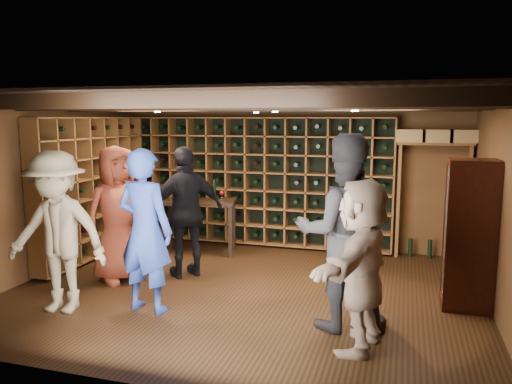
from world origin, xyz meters
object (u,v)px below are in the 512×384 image
(man_blue_shirt, at_px, (145,231))
(tasting_table, at_px, (199,207))
(guest_beige, at_px, (362,265))
(man_grey_suit, at_px, (343,232))
(guest_woman_black, at_px, (187,212))
(guest_red_floral, at_px, (118,214))
(display_cabinet, at_px, (469,238))
(guest_khaki, at_px, (57,232))

(man_blue_shirt, relative_size, tasting_table, 1.47)
(man_blue_shirt, bearing_deg, guest_beige, -179.19)
(tasting_table, bearing_deg, guest_beige, -57.22)
(man_grey_suit, bearing_deg, guest_beige, 101.10)
(man_grey_suit, distance_m, guest_woman_black, 2.59)
(guest_red_floral, xyz_separation_m, guest_beige, (3.39, -1.14, -0.09))
(man_blue_shirt, relative_size, man_grey_suit, 0.92)
(display_cabinet, relative_size, guest_khaki, 0.93)
(guest_red_floral, height_order, tasting_table, guest_red_floral)
(guest_beige, distance_m, tasting_table, 4.00)
(display_cabinet, xyz_separation_m, guest_beige, (-1.11, -1.44, -0.01))
(guest_red_floral, distance_m, guest_beige, 3.58)
(man_blue_shirt, bearing_deg, tasting_table, -73.85)
(display_cabinet, relative_size, guest_beige, 1.03)
(display_cabinet, distance_m, man_grey_suit, 1.68)
(display_cabinet, height_order, tasting_table, display_cabinet)
(man_blue_shirt, xyz_separation_m, guest_woman_black, (-0.08, 1.33, -0.03))
(guest_red_floral, bearing_deg, man_blue_shirt, -102.31)
(display_cabinet, xyz_separation_m, guest_red_floral, (-4.50, -0.30, 0.09))
(man_blue_shirt, xyz_separation_m, guest_red_floral, (-0.90, 0.87, -0.02))
(tasting_table, bearing_deg, man_blue_shirt, -94.35)
(guest_beige, bearing_deg, man_blue_shirt, -84.74)
(guest_red_floral, bearing_deg, guest_beige, -76.89)
(display_cabinet, distance_m, tasting_table, 4.22)
(man_grey_suit, relative_size, guest_woman_black, 1.12)
(man_grey_suit, bearing_deg, guest_khaki, -7.80)
(guest_woman_black, bearing_deg, guest_beige, 102.89)
(man_blue_shirt, bearing_deg, guest_khaki, 23.83)
(man_grey_suit, xyz_separation_m, guest_red_floral, (-3.15, 0.68, -0.11))
(guest_khaki, distance_m, guest_beige, 3.46)
(man_blue_shirt, relative_size, guest_woman_black, 1.03)
(guest_red_floral, relative_size, guest_woman_black, 1.01)
(guest_woman_black, distance_m, guest_khaki, 1.85)
(display_cabinet, xyz_separation_m, man_grey_suit, (-1.36, -0.98, 0.19))
(guest_khaki, bearing_deg, man_grey_suit, 2.95)
(man_blue_shirt, xyz_separation_m, tasting_table, (-0.40, 2.49, -0.17))
(guest_woman_black, relative_size, guest_khaki, 0.99)
(guest_red_floral, xyz_separation_m, tasting_table, (0.50, 1.62, -0.15))
(guest_red_floral, bearing_deg, tasting_table, 14.61)
(guest_beige, bearing_deg, man_grey_suit, -141.03)
(man_blue_shirt, bearing_deg, guest_red_floral, -37.02)
(guest_red_floral, relative_size, tasting_table, 1.45)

